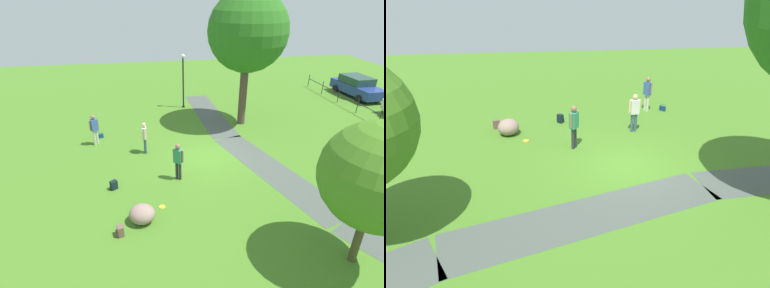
{
  "view_description": "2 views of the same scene",
  "coord_description": "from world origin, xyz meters",
  "views": [
    {
      "loc": [
        13.4,
        -3.13,
        7.63
      ],
      "look_at": [
        1.01,
        -0.98,
        1.32
      ],
      "focal_mm": 28.8,
      "sensor_mm": 36.0,
      "label": 1
    },
    {
      "loc": [
        3.15,
        10.45,
        5.8
      ],
      "look_at": [
        1.83,
        0.14,
        1.02
      ],
      "focal_mm": 32.09,
      "sensor_mm": 36.0,
      "label": 2
    }
  ],
  "objects": [
    {
      "name": "backpack_by_boulder",
      "position": [
        4.96,
        -4.18,
        0.19
      ],
      "size": [
        0.32,
        0.31,
        0.4
      ],
      "color": "brown",
      "rests_on": "ground"
    },
    {
      "name": "lawn_boulder",
      "position": [
        4.37,
        -3.41,
        0.35
      ],
      "size": [
        1.16,
        1.2,
        0.69
      ],
      "color": "gray",
      "rests_on": "ground"
    },
    {
      "name": "man_near_boulder",
      "position": [
        1.75,
        -1.72,
        1.02
      ],
      "size": [
        0.4,
        0.44,
        1.74
      ],
      "color": "#292D31",
      "rests_on": "ground"
    },
    {
      "name": "spare_backpack_on_lawn",
      "position": [
        2.06,
        -4.55,
        0.19
      ],
      "size": [
        0.35,
        0.35,
        0.4
      ],
      "color": "black",
      "rests_on": "ground"
    },
    {
      "name": "ground_plane",
      "position": [
        0.0,
        0.0,
        0.0
      ],
      "size": [
        48.0,
        48.0,
        0.0
      ],
      "primitive_type": "plane",
      "color": "#467824"
    },
    {
      "name": "frisbee_on_grass",
      "position": [
        3.65,
        -2.63,
        0.01
      ],
      "size": [
        0.25,
        0.25,
        0.02
      ],
      "color": "gold",
      "rests_on": "ground"
    },
    {
      "name": "woman_with_handbag",
      "position": [
        -2.43,
        -5.7,
        1.01
      ],
      "size": [
        0.4,
        0.45,
        1.73
      ],
      "color": "beige",
      "rests_on": "ground"
    },
    {
      "name": "handbag_on_grass",
      "position": [
        -3.26,
        -5.58,
        0.14
      ],
      "size": [
        0.37,
        0.37,
        0.31
      ],
      "color": "navy",
      "rests_on": "ground"
    },
    {
      "name": "passerby_on_path",
      "position": [
        -1.02,
        -3.09,
        0.98
      ],
      "size": [
        0.52,
        0.25,
        1.68
      ],
      "color": "#355161",
      "rests_on": "ground"
    },
    {
      "name": "footpath_segment_mid",
      "position": [
        1.83,
        2.71,
        0.0
      ],
      "size": [
        8.15,
        3.84,
        0.01
      ],
      "color": "#4A534C",
      "rests_on": "ground"
    }
  ]
}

